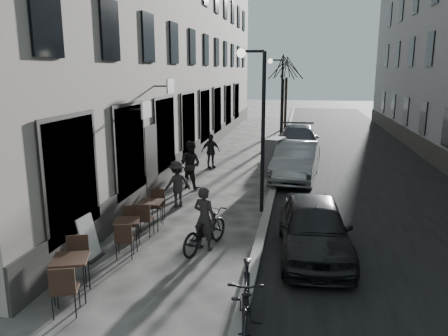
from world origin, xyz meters
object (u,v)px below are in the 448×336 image
(moped, at_px, (246,301))
(pedestrian_far, at_px, (211,151))
(pedestrian_near, at_px, (190,164))
(car_far, at_px, (298,141))
(bistro_set_a, at_px, (71,274))
(bistro_set_b, at_px, (127,231))
(utility_cabinet, at_px, (275,157))
(streetlamp_near, at_px, (258,113))
(bistro_set_c, at_px, (151,212))
(pedestrian_mid, at_px, (177,184))
(tree_far, at_px, (287,67))
(streetlamp_far, at_px, (279,93))
(sign_board, at_px, (89,242))
(car_mid, at_px, (296,161))
(car_near, at_px, (314,227))
(bicycle, at_px, (205,230))

(moped, bearing_deg, pedestrian_far, 99.01)
(pedestrian_near, bearing_deg, car_far, -98.75)
(bistro_set_a, relative_size, bistro_set_b, 1.11)
(utility_cabinet, relative_size, car_far, 0.31)
(streetlamp_near, bearing_deg, bistro_set_c, -143.82)
(utility_cabinet, bearing_deg, car_far, 95.39)
(pedestrian_near, xyz_separation_m, pedestrian_mid, (0.17, -2.43, -0.14))
(tree_far, bearing_deg, pedestrian_near, -98.83)
(pedestrian_mid, bearing_deg, pedestrian_far, -131.25)
(streetlamp_far, distance_m, pedestrian_mid, 12.49)
(sign_board, height_order, car_mid, car_mid)
(bistro_set_a, height_order, car_near, car_near)
(utility_cabinet, bearing_deg, car_near, -64.05)
(streetlamp_far, relative_size, pedestrian_mid, 3.26)
(moped, bearing_deg, bicycle, 107.98)
(bistro_set_a, relative_size, car_near, 0.42)
(bistro_set_b, distance_m, sign_board, 1.01)
(utility_cabinet, relative_size, moped, 0.81)
(tree_far, distance_m, car_far, 11.71)
(streetlamp_far, relative_size, bistro_set_a, 2.93)
(utility_cabinet, relative_size, car_mid, 0.35)
(car_near, distance_m, car_far, 13.16)
(bistro_set_a, height_order, bistro_set_b, bistro_set_a)
(car_near, bearing_deg, pedestrian_far, 112.27)
(bicycle, bearing_deg, utility_cabinet, -78.80)
(sign_board, distance_m, utility_cabinet, 10.06)
(utility_cabinet, xyz_separation_m, pedestrian_mid, (-2.91, -4.95, -0.04))
(sign_board, xyz_separation_m, utility_cabinet, (3.84, 9.29, 0.39))
(car_far, bearing_deg, pedestrian_mid, -112.03)
(sign_board, xyz_separation_m, car_far, (4.76, 14.33, 0.33))
(bistro_set_c, bearing_deg, bicycle, -35.89)
(streetlamp_near, relative_size, car_near, 1.23)
(bicycle, distance_m, car_mid, 8.09)
(pedestrian_near, height_order, car_mid, pedestrian_near)
(streetlamp_near, bearing_deg, utility_cabinet, 86.87)
(car_near, height_order, car_mid, car_mid)
(pedestrian_near, distance_m, moped, 9.76)
(streetlamp_far, bearing_deg, moped, -88.40)
(pedestrian_far, xyz_separation_m, moped, (3.27, -12.72, -0.18))
(pedestrian_mid, height_order, car_mid, pedestrian_mid)
(streetlamp_near, distance_m, pedestrian_near, 4.35)
(streetlamp_near, xyz_separation_m, bistro_set_b, (-2.92, -3.55, -2.70))
(bistro_set_b, height_order, moped, moped)
(bicycle, bearing_deg, streetlamp_near, -86.78)
(bistro_set_b, distance_m, moped, 4.69)
(car_far, bearing_deg, tree_far, 94.78)
(bistro_set_a, bearing_deg, bicycle, 34.90)
(sign_board, bearing_deg, pedestrian_near, 88.92)
(moped, bearing_deg, car_near, 65.93)
(bistro_set_a, xyz_separation_m, moped, (3.57, -0.63, 0.10))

